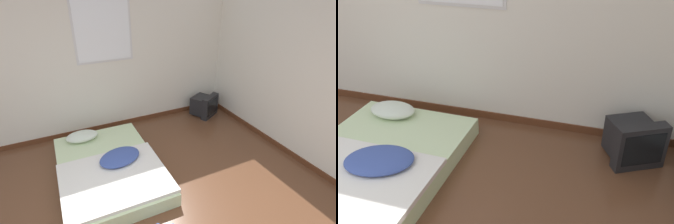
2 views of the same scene
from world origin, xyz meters
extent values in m
cube|color=silver|center=(0.00, 3.01, 1.30)|extent=(8.25, 0.06, 2.60)
cube|color=#562D19|center=(0.00, 2.97, 0.04)|extent=(8.25, 0.02, 0.09)
cube|color=beige|center=(0.08, 1.60, 0.10)|extent=(1.41, 2.08, 0.19)
ellipsoid|color=silver|center=(-0.15, 2.42, 0.26)|extent=(0.52, 0.35, 0.14)
cube|color=silver|center=(0.07, 1.21, 0.22)|extent=(1.43, 1.22, 0.05)
ellipsoid|color=#384C93|center=(0.25, 1.55, 0.28)|extent=(0.73, 0.61, 0.11)
cube|color=black|center=(2.39, 2.70, 0.21)|extent=(0.51, 0.47, 0.37)
cube|color=black|center=(2.49, 2.51, 0.23)|extent=(0.51, 0.36, 0.46)
cube|color=black|center=(2.52, 2.45, 0.24)|extent=(0.37, 0.20, 0.33)
camera|label=1|loc=(-0.48, -1.60, 2.62)|focal=28.00mm
camera|label=2|loc=(2.11, -0.69, 2.31)|focal=40.00mm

